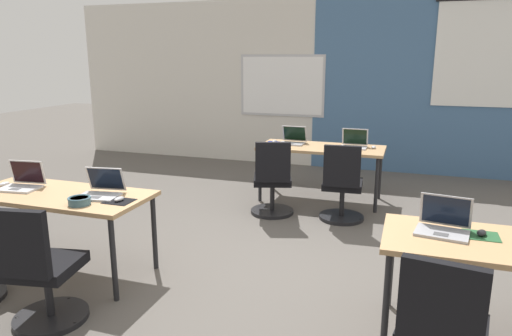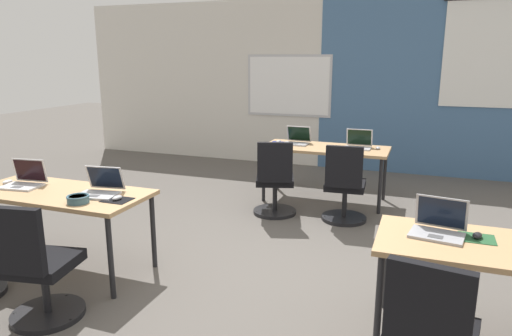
{
  "view_description": "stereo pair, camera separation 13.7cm",
  "coord_description": "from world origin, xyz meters",
  "px_view_note": "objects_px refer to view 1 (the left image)",
  "views": [
    {
      "loc": [
        1.07,
        -3.66,
        1.86
      ],
      "look_at": [
        -0.32,
        0.48,
        0.8
      ],
      "focal_mm": 32.46,
      "sensor_mm": 36.0,
      "label": 1
    },
    {
      "loc": [
        1.2,
        -3.61,
        1.86
      ],
      "look_at": [
        -0.32,
        0.48,
        0.8
      ],
      "focal_mm": 32.46,
      "sensor_mm": 36.0,
      "label": 2
    }
  ],
  "objects_px": {
    "desk_near_left": "(58,200)",
    "mouse_near_right_inner": "(482,233)",
    "laptop_near_right_inner": "(443,225)",
    "mouse_far_right": "(374,147)",
    "chair_far_left": "(272,185)",
    "mouse_near_left_end": "(4,184)",
    "laptop_near_left_inner": "(101,190)",
    "laptop_far_right": "(354,144)",
    "desk_far_center": "(321,151)",
    "chair_far_right": "(342,189)",
    "laptop_far_left": "(293,140)",
    "laptop_near_left_end": "(22,183)",
    "mouse_far_left": "(275,141)",
    "mouse_near_left_inner": "(119,199)",
    "snack_bowl": "(79,200)",
    "chair_near_left_inner": "(40,276)"
  },
  "relations": [
    {
      "from": "laptop_far_right",
      "to": "snack_bowl",
      "type": "distance_m",
      "value": 3.55
    },
    {
      "from": "mouse_far_left",
      "to": "mouse_far_right",
      "type": "distance_m",
      "value": 1.31
    },
    {
      "from": "desk_near_left",
      "to": "mouse_near_right_inner",
      "type": "bearing_deg",
      "value": 1.45
    },
    {
      "from": "chair_near_left_inner",
      "to": "mouse_near_left_end",
      "type": "height_order",
      "value": "chair_near_left_inner"
    },
    {
      "from": "mouse_near_right_inner",
      "to": "mouse_far_right",
      "type": "bearing_deg",
      "value": 108.01
    },
    {
      "from": "mouse_near_left_inner",
      "to": "laptop_far_right",
      "type": "xyz_separation_m",
      "value": [
        1.52,
        2.91,
        0.03
      ]
    },
    {
      "from": "mouse_far_left",
      "to": "mouse_near_left_end",
      "type": "distance_m",
      "value": 3.31
    },
    {
      "from": "chair_near_left_inner",
      "to": "laptop_near_left_end",
      "type": "height_order",
      "value": "laptop_near_left_end"
    },
    {
      "from": "desk_near_left",
      "to": "chair_far_left",
      "type": "distance_m",
      "value": 2.43
    },
    {
      "from": "mouse_far_left",
      "to": "mouse_near_left_end",
      "type": "relative_size",
      "value": 1.01
    },
    {
      "from": "desk_near_left",
      "to": "mouse_far_right",
      "type": "distance_m",
      "value": 3.75
    },
    {
      "from": "mouse_far_left",
      "to": "laptop_near_left_end",
      "type": "distance_m",
      "value": 3.22
    },
    {
      "from": "desk_far_center",
      "to": "mouse_far_left",
      "type": "xyz_separation_m",
      "value": [
        -0.65,
        0.07,
        0.08
      ]
    },
    {
      "from": "mouse_near_right_inner",
      "to": "desk_far_center",
      "type": "bearing_deg",
      "value": 119.92
    },
    {
      "from": "laptop_far_left",
      "to": "laptop_near_left_end",
      "type": "relative_size",
      "value": 0.94
    },
    {
      "from": "chair_far_left",
      "to": "mouse_near_left_end",
      "type": "distance_m",
      "value": 2.8
    },
    {
      "from": "snack_bowl",
      "to": "mouse_near_right_inner",
      "type": "bearing_deg",
      "value": 5.67
    },
    {
      "from": "laptop_far_left",
      "to": "laptop_far_right",
      "type": "bearing_deg",
      "value": 0.71
    },
    {
      "from": "laptop_far_right",
      "to": "mouse_far_left",
      "type": "bearing_deg",
      "value": -179.79
    },
    {
      "from": "desk_near_left",
      "to": "desk_far_center",
      "type": "bearing_deg",
      "value": 57.99
    },
    {
      "from": "chair_far_left",
      "to": "mouse_near_right_inner",
      "type": "height_order",
      "value": "chair_far_left"
    },
    {
      "from": "laptop_near_left_inner",
      "to": "laptop_near_right_inner",
      "type": "height_order",
      "value": "laptop_near_right_inner"
    },
    {
      "from": "laptop_far_left",
      "to": "desk_near_left",
      "type": "bearing_deg",
      "value": -113.23
    },
    {
      "from": "laptop_near_right_inner",
      "to": "mouse_far_right",
      "type": "bearing_deg",
      "value": 112.63
    },
    {
      "from": "mouse_near_left_inner",
      "to": "snack_bowl",
      "type": "distance_m",
      "value": 0.3
    },
    {
      "from": "snack_bowl",
      "to": "desk_near_left",
      "type": "bearing_deg",
      "value": 152.33
    },
    {
      "from": "laptop_near_left_end",
      "to": "mouse_far_right",
      "type": "relative_size",
      "value": 3.55
    },
    {
      "from": "desk_far_center",
      "to": "mouse_far_left",
      "type": "relative_size",
      "value": 14.98
    },
    {
      "from": "mouse_near_left_end",
      "to": "mouse_near_right_inner",
      "type": "distance_m",
      "value": 3.93
    },
    {
      "from": "mouse_near_left_inner",
      "to": "chair_far_right",
      "type": "bearing_deg",
      "value": 54.62
    },
    {
      "from": "chair_near_left_inner",
      "to": "mouse_near_left_end",
      "type": "xyz_separation_m",
      "value": [
        -1.09,
        0.79,
        0.36
      ]
    },
    {
      "from": "desk_far_center",
      "to": "chair_near_left_inner",
      "type": "bearing_deg",
      "value": -109.81
    },
    {
      "from": "desk_far_center",
      "to": "mouse_near_left_end",
      "type": "distance_m",
      "value": 3.64
    },
    {
      "from": "desk_near_left",
      "to": "mouse_far_left",
      "type": "relative_size",
      "value": 14.98
    },
    {
      "from": "chair_far_left",
      "to": "mouse_far_right",
      "type": "bearing_deg",
      "value": -158.62
    },
    {
      "from": "chair_far_left",
      "to": "snack_bowl",
      "type": "distance_m",
      "value": 2.44
    },
    {
      "from": "mouse_near_left_inner",
      "to": "laptop_far_right",
      "type": "relative_size",
      "value": 0.32
    },
    {
      "from": "desk_far_center",
      "to": "chair_far_right",
      "type": "distance_m",
      "value": 0.87
    },
    {
      "from": "mouse_near_left_inner",
      "to": "laptop_near_right_inner",
      "type": "relative_size",
      "value": 0.28
    },
    {
      "from": "mouse_far_left",
      "to": "laptop_far_right",
      "type": "xyz_separation_m",
      "value": [
        1.06,
        0.0,
        0.03
      ]
    },
    {
      "from": "desk_far_center",
      "to": "mouse_near_left_inner",
      "type": "relative_size",
      "value": 15.34
    },
    {
      "from": "chair_near_left_inner",
      "to": "mouse_near_left_end",
      "type": "bearing_deg",
      "value": -46.1
    },
    {
      "from": "mouse_near_left_inner",
      "to": "mouse_near_right_inner",
      "type": "xyz_separation_m",
      "value": [
        2.67,
        0.12,
        0.0
      ]
    },
    {
      "from": "snack_bowl",
      "to": "chair_far_left",
      "type": "bearing_deg",
      "value": 67.28
    },
    {
      "from": "laptop_far_right",
      "to": "mouse_far_right",
      "type": "bearing_deg",
      "value": 2.67
    },
    {
      "from": "laptop_near_left_end",
      "to": "laptop_near_left_inner",
      "type": "bearing_deg",
      "value": -5.55
    },
    {
      "from": "desk_far_center",
      "to": "chair_far_right",
      "type": "bearing_deg",
      "value": -62.02
    },
    {
      "from": "desk_near_left",
      "to": "laptop_near_right_inner",
      "type": "distance_m",
      "value": 3.08
    },
    {
      "from": "laptop_near_left_end",
      "to": "laptop_far_right",
      "type": "height_order",
      "value": "same"
    },
    {
      "from": "mouse_near_right_inner",
      "to": "laptop_far_left",
      "type": "bearing_deg",
      "value": 125.13
    }
  ]
}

